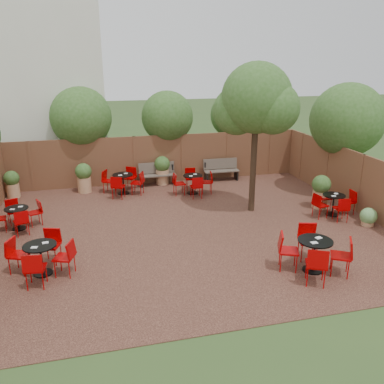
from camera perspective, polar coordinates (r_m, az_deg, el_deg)
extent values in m
plane|color=#354F23|center=(12.40, -0.81, -5.21)|extent=(80.00, 80.00, 0.00)
cube|color=#321A14|center=(12.40, -0.81, -5.16)|extent=(12.00, 10.00, 0.02)
cube|color=brown|center=(16.75, -4.74, 4.68)|extent=(12.00, 0.08, 2.00)
cube|color=brown|center=(14.55, 22.86, 1.11)|extent=(0.08, 10.00, 2.00)
cube|color=silver|center=(19.18, -20.38, 14.47)|extent=(5.00, 4.00, 8.00)
sphere|color=#2F551B|center=(16.92, -15.53, 10.20)|extent=(2.44, 2.44, 2.44)
sphere|color=#2F551B|center=(17.10, -3.54, 10.63)|extent=(2.17, 2.17, 2.17)
sphere|color=#2F551B|center=(18.08, 5.90, 10.85)|extent=(2.02, 2.02, 2.02)
sphere|color=#2F551B|center=(16.10, 21.23, 9.54)|extent=(2.73, 2.73, 2.73)
cylinder|color=black|center=(13.37, 8.81, 5.44)|extent=(0.23, 0.23, 3.99)
sphere|color=#2F551B|center=(13.09, 9.20, 13.10)|extent=(2.25, 2.25, 2.25)
sphere|color=#2F551B|center=(13.32, 6.41, 11.42)|extent=(1.57, 1.57, 1.57)
sphere|color=#2F551B|center=(12.91, 11.51, 11.66)|extent=(1.64, 1.64, 1.64)
cube|color=brown|center=(16.44, -4.95, 2.41)|extent=(1.50, 0.49, 0.05)
cube|color=brown|center=(16.55, -5.09, 3.48)|extent=(1.49, 0.16, 0.45)
cube|color=black|center=(16.42, -7.25, 1.48)|extent=(0.07, 0.45, 0.40)
cube|color=black|center=(16.61, -2.64, 1.81)|extent=(0.07, 0.45, 0.40)
cube|color=brown|center=(17.06, 4.22, 3.02)|extent=(1.49, 0.48, 0.05)
cube|color=brown|center=(17.17, 4.04, 4.05)|extent=(1.48, 0.15, 0.45)
cube|color=black|center=(16.93, 2.04, 2.14)|extent=(0.07, 0.45, 0.39)
cube|color=black|center=(17.34, 6.31, 2.43)|extent=(0.07, 0.45, 0.39)
cylinder|color=black|center=(10.56, -20.43, -10.76)|extent=(0.45, 0.45, 0.03)
cylinder|color=black|center=(10.39, -20.66, -8.99)|extent=(0.05, 0.05, 0.72)
cylinder|color=black|center=(10.23, -20.90, -7.14)|extent=(0.78, 0.78, 0.03)
cube|color=white|center=(10.28, -20.18, -6.79)|extent=(0.17, 0.14, 0.02)
cube|color=white|center=(10.13, -21.57, -7.35)|extent=(0.17, 0.14, 0.02)
cylinder|color=black|center=(15.69, -9.70, -0.15)|extent=(0.45, 0.45, 0.03)
cylinder|color=black|center=(15.58, -9.77, 1.12)|extent=(0.05, 0.05, 0.72)
cylinder|color=black|center=(15.48, -9.85, 2.44)|extent=(0.78, 0.78, 0.03)
cube|color=white|center=(15.56, -9.42, 2.63)|extent=(0.17, 0.15, 0.02)
cube|color=white|center=(15.35, -10.20, 2.37)|extent=(0.17, 0.15, 0.02)
cylinder|color=black|center=(14.17, 19.31, -3.05)|extent=(0.42, 0.42, 0.03)
cylinder|color=black|center=(14.05, 19.45, -1.76)|extent=(0.05, 0.05, 0.67)
cylinder|color=black|center=(13.94, 19.60, -0.44)|extent=(0.72, 0.72, 0.03)
cube|color=white|center=(14.06, 19.84, -0.22)|extent=(0.14, 0.10, 0.01)
cube|color=white|center=(13.80, 19.53, -0.54)|extent=(0.14, 0.10, 0.01)
cylinder|color=black|center=(13.41, -23.40, -4.79)|extent=(0.41, 0.41, 0.03)
cylinder|color=black|center=(13.29, -23.58, -3.49)|extent=(0.05, 0.05, 0.65)
cylinder|color=black|center=(13.18, -23.76, -2.15)|extent=(0.70, 0.70, 0.03)
cube|color=white|center=(13.22, -23.25, -1.93)|extent=(0.15, 0.12, 0.01)
cube|color=white|center=(13.08, -24.24, -2.26)|extent=(0.15, 0.12, 0.01)
cylinder|color=black|center=(10.48, 16.76, -10.58)|extent=(0.49, 0.49, 0.03)
cylinder|color=black|center=(10.30, 16.97, -8.67)|extent=(0.06, 0.06, 0.77)
cylinder|color=black|center=(10.13, 17.18, -6.66)|extent=(0.84, 0.84, 0.03)
cube|color=white|center=(10.25, 17.58, -6.24)|extent=(0.19, 0.17, 0.02)
cube|color=white|center=(9.96, 17.03, -6.93)|extent=(0.19, 0.17, 0.02)
cylinder|color=black|center=(15.49, 0.09, -0.13)|extent=(0.43, 0.43, 0.03)
cylinder|color=black|center=(15.38, 0.09, 1.10)|extent=(0.05, 0.05, 0.69)
cylinder|color=black|center=(15.28, 0.09, 2.36)|extent=(0.74, 0.74, 0.03)
cube|color=white|center=(15.38, 0.44, 2.54)|extent=(0.14, 0.10, 0.01)
cube|color=white|center=(15.14, -0.16, 2.29)|extent=(0.14, 0.10, 0.01)
cylinder|color=tan|center=(16.12, -15.07, 1.03)|extent=(0.52, 0.52, 0.60)
sphere|color=#2F551B|center=(15.98, -15.23, 2.86)|extent=(0.63, 0.63, 0.63)
cylinder|color=tan|center=(16.65, -4.23, 2.20)|extent=(0.53, 0.53, 0.61)
sphere|color=#2F551B|center=(16.50, -4.28, 4.01)|extent=(0.64, 0.64, 0.64)
cylinder|color=tan|center=(16.41, -24.12, 0.21)|extent=(0.47, 0.47, 0.54)
sphere|color=#2F551B|center=(16.28, -24.34, 1.80)|extent=(0.56, 0.56, 0.56)
cylinder|color=tan|center=(14.63, 17.76, -0.99)|extent=(0.53, 0.53, 0.61)
sphere|color=#2F551B|center=(14.46, 17.97, 1.05)|extent=(0.64, 0.64, 0.64)
cylinder|color=tan|center=(13.71, 23.72, -4.00)|extent=(0.38, 0.38, 0.17)
sphere|color=#598F4A|center=(13.63, 23.84, -3.15)|extent=(0.52, 0.52, 0.52)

